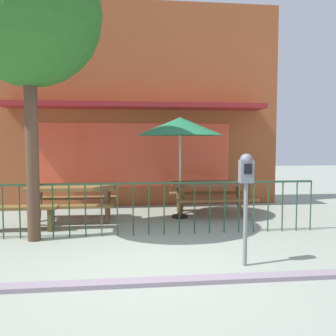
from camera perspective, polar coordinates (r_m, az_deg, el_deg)
The scene contains 10 objects.
ground at distance 4.93m, azimuth -3.60°, elevation -15.86°, with size 40.00×40.00×0.00m, color #959D8E.
pub_storefront at distance 9.76m, azimuth -5.13°, elevation 9.92°, with size 7.72×1.34×5.39m.
patio_fence_front at distance 6.46m, azimuth -4.38°, elevation -5.02°, with size 6.51×0.04×0.97m.
picnic_table_left at distance 7.72m, azimuth -15.16°, elevation -4.01°, with size 1.82×1.39×0.79m.
picnic_table_right at distance 8.26m, azimuth 7.00°, elevation -3.38°, with size 1.80×1.36×0.79m.
patio_umbrella at distance 7.89m, azimuth 1.95°, elevation 6.62°, with size 1.91×1.91×2.24m.
patio_bench at distance 7.35m, azimuth -22.59°, elevation -6.65°, with size 1.40×0.33×0.48m.
parking_meter_near at distance 4.90m, azimuth 12.43°, elevation -1.82°, with size 0.18×0.17×1.54m.
street_tree at distance 6.78m, azimuth -21.53°, elevation 22.03°, with size 2.42×2.42×5.04m.
curb_edge at distance 4.45m, azimuth -3.26°, elevation -18.16°, with size 10.81×0.20×0.11m, color gray.
Camera 1 is at (-0.22, -4.63, 1.68)m, focal length 37.96 mm.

